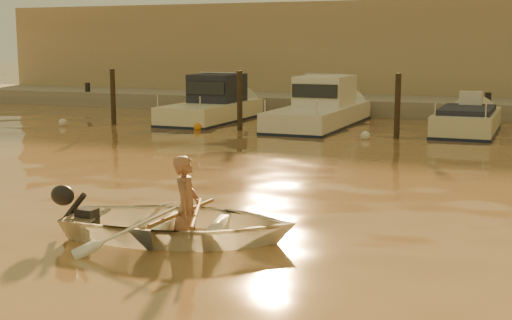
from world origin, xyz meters
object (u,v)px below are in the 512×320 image
at_px(dinghy, 180,224).
at_px(moored_boat_3, 467,126).
at_px(moored_boat_1, 211,105).
at_px(waterfront_building, 457,54).
at_px(person, 187,208).
at_px(moored_boat_2, 319,109).

height_order(dinghy, moored_boat_3, moored_boat_3).
xyz_separation_m(moored_boat_1, waterfront_building, (7.62, 11.00, 1.77)).
xyz_separation_m(dinghy, moored_boat_1, (-6.69, 14.98, 0.38)).
relative_size(person, moored_boat_2, 0.22).
relative_size(dinghy, moored_boat_3, 0.65).
distance_m(person, moored_boat_2, 15.17).
bearing_deg(dinghy, moored_boat_1, 12.55).
xyz_separation_m(dinghy, person, (0.10, 0.02, 0.24)).
xyz_separation_m(dinghy, moored_boat_2, (-2.45, 14.98, 0.38)).
relative_size(dinghy, person, 2.22).
height_order(person, moored_boat_1, moored_boat_1).
xyz_separation_m(moored_boat_1, moored_boat_3, (9.29, 0.00, -0.40)).
bearing_deg(person, moored_boat_1, 12.90).
height_order(moored_boat_2, moored_boat_3, moored_boat_2).
bearing_deg(person, dinghy, 90.00).
relative_size(dinghy, moored_boat_1, 0.57).
relative_size(moored_boat_1, waterfront_building, 0.13).
bearing_deg(moored_boat_1, moored_boat_2, 0.00).
distance_m(person, moored_boat_3, 15.17).
bearing_deg(waterfront_building, moored_boat_1, -124.70).
relative_size(moored_boat_1, moored_boat_3, 1.15).
bearing_deg(moored_boat_2, person, -80.32).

